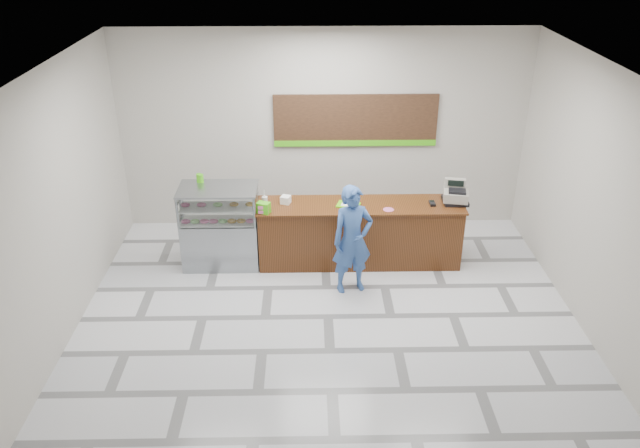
{
  "coord_description": "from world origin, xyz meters",
  "views": [
    {
      "loc": [
        -0.26,
        -7.29,
        5.2
      ],
      "look_at": [
        -0.1,
        0.9,
        1.02
      ],
      "focal_mm": 35.0,
      "sensor_mm": 36.0,
      "label": 1
    }
  ],
  "objects_px": {
    "sales_counter": "(359,233)",
    "customer": "(352,240)",
    "display_case": "(220,226)",
    "cash_register": "(455,194)",
    "serving_tray": "(348,205)"
  },
  "relations": [
    {
      "from": "sales_counter",
      "to": "serving_tray",
      "type": "height_order",
      "value": "serving_tray"
    },
    {
      "from": "sales_counter",
      "to": "display_case",
      "type": "bearing_deg",
      "value": -179.99
    },
    {
      "from": "display_case",
      "to": "serving_tray",
      "type": "xyz_separation_m",
      "value": [
        2.03,
        -0.03,
        0.36
      ]
    },
    {
      "from": "serving_tray",
      "to": "customer",
      "type": "relative_size",
      "value": 0.24
    },
    {
      "from": "display_case",
      "to": "customer",
      "type": "xyz_separation_m",
      "value": [
        2.04,
        -0.82,
        0.17
      ]
    },
    {
      "from": "display_case",
      "to": "cash_register",
      "type": "bearing_deg",
      "value": 0.85
    },
    {
      "from": "sales_counter",
      "to": "display_case",
      "type": "relative_size",
      "value": 2.45
    },
    {
      "from": "cash_register",
      "to": "serving_tray",
      "type": "distance_m",
      "value": 1.7
    },
    {
      "from": "sales_counter",
      "to": "customer",
      "type": "distance_m",
      "value": 0.9
    },
    {
      "from": "serving_tray",
      "to": "customer",
      "type": "distance_m",
      "value": 0.81
    },
    {
      "from": "serving_tray",
      "to": "display_case",
      "type": "bearing_deg",
      "value": -164.01
    },
    {
      "from": "sales_counter",
      "to": "cash_register",
      "type": "bearing_deg",
      "value": 2.1
    },
    {
      "from": "display_case",
      "to": "cash_register",
      "type": "xyz_separation_m",
      "value": [
        3.72,
        0.06,
        0.49
      ]
    },
    {
      "from": "sales_counter",
      "to": "cash_register",
      "type": "height_order",
      "value": "cash_register"
    },
    {
      "from": "display_case",
      "to": "serving_tray",
      "type": "bearing_deg",
      "value": -0.95
    }
  ]
}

